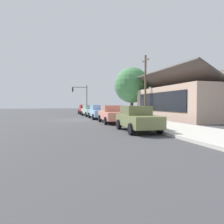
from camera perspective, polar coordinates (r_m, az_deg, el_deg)
ground_plane at (r=22.84m, az=-9.62°, el=-2.13°), size 120.00×120.00×0.00m
sidewalk_curb at (r=24.07m, az=3.77°, el=-1.69°), size 60.00×4.20×0.16m
car_cherry at (r=35.32m, az=-7.45°, el=0.73°), size 4.45×2.07×1.59m
car_seafoam at (r=29.83m, az=-5.99°, el=0.47°), size 4.79×2.20×1.59m
car_skyblue at (r=24.23m, az=-3.75°, el=0.08°), size 4.93×2.01×1.59m
car_coral at (r=18.83m, az=0.07°, el=-0.53°), size 4.64×2.18×1.59m
car_olive at (r=13.20m, az=6.83°, el=-1.73°), size 4.41×2.09×1.59m
storefront_building at (r=25.15m, az=19.21°, el=2.59°), size 13.09×6.75×5.43m
shade_tree at (r=31.25m, az=5.44°, el=7.28°), size 5.23×5.23×7.11m
traffic_light_main at (r=39.23m, az=-8.42°, el=4.78°), size 0.37×2.79×5.20m
utility_pole_wooden at (r=25.42m, az=9.10°, el=7.18°), size 1.80×0.24×7.50m
fire_hydrant_red at (r=22.20m, az=1.63°, el=-0.94°), size 0.22×0.22×0.71m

